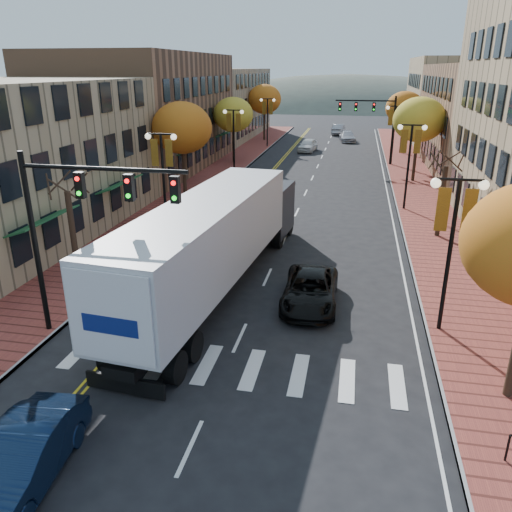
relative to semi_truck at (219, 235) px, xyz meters
The scene contains 28 objects.
ground 8.85m from the semi_truck, 76.95° to the right, with size 200.00×200.00×0.00m, color black.
sidewalk_left 25.42m from the semi_truck, 106.29° to the left, with size 4.00×85.00×0.15m, color brown.
sidewalk_right 26.74m from the semi_truck, 65.81° to the left, with size 4.00×85.00×0.15m, color brown.
building_left_mid 31.74m from the semi_truck, 118.52° to the left, with size 12.00×24.00×11.00m, color brown.
building_left_far 54.93m from the semi_truck, 105.96° to the left, with size 12.00×26.00×9.50m, color #9E8966.
building_right_mid 39.53m from the semi_truck, 58.86° to the left, with size 15.00×24.00×10.00m, color brown.
building_right_far 59.46m from the semi_truck, 69.90° to the left, with size 15.00×20.00×11.00m, color #9E8966.
tree_left_a 7.11m from the semi_truck, behind, with size 0.28×0.28×4.20m.
tree_left_b 17.52m from the semi_truck, 114.21° to the left, with size 4.48×4.48×7.21m.
tree_left_c 32.65m from the semi_truck, 102.59° to the left, with size 4.16×4.16×6.69m.
tree_left_d 50.36m from the semi_truck, 98.11° to the left, with size 4.61×4.61×7.42m.
tree_right_b 14.65m from the semi_truck, 41.87° to the left, with size 0.28×0.28×4.20m.
tree_right_c 28.13m from the semi_truck, 67.07° to the left, with size 4.48×4.48×7.21m.
tree_right_d 43.26m from the semi_truck, 75.37° to the left, with size 4.35×4.35×7.00m.
lamp_left_b 9.72m from the semi_truck, 125.74° to the left, with size 1.96×0.36×6.05m.
lamp_left_c 26.43m from the semi_truck, 102.25° to the left, with size 1.96×0.36×6.05m.
lamp_left_d 44.16m from the semi_truck, 97.28° to the left, with size 1.96×0.36×6.05m.
lamp_right_a 9.80m from the semi_truck, 13.31° to the right, with size 1.96×0.36×6.05m.
lamp_right_b 18.44m from the semi_truck, 59.19° to the left, with size 1.96×0.36×6.05m.
lamp_right_c 35.10m from the semi_truck, 74.44° to the left, with size 1.96×0.36×6.05m.
traffic_mast_near 6.73m from the semi_truck, 124.34° to the right, with size 6.10×0.35×7.00m.
traffic_mast_far 34.64m from the semi_truck, 77.67° to the left, with size 6.10×0.34×7.00m.
semi_truck is the anchor object (origin of this frame).
navy_sedan 12.43m from the semi_truck, 97.85° to the right, with size 1.57×4.49×1.48m, color #0C1A32.
black_suv 4.75m from the semi_truck, 11.21° to the right, with size 2.28×4.95×1.37m, color black.
car_far_white 41.41m from the semi_truck, 90.14° to the left, with size 1.83×4.54×1.55m, color silver.
car_far_silver 51.42m from the semi_truck, 85.10° to the left, with size 1.95×4.79×1.39m, color #B0B0B8.
car_far_oncoming 59.15m from the semi_truck, 87.28° to the left, with size 1.65×4.73×1.56m, color #94939A.
Camera 1 is at (3.88, -12.25, 9.66)m, focal length 35.00 mm.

